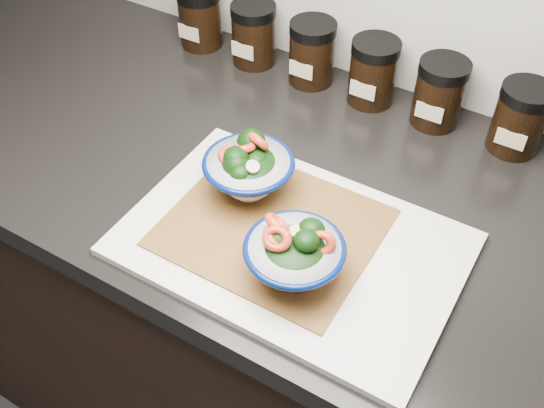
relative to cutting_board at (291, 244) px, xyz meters
The scene contains 12 objects.
cabinet 0.50m from the cutting_board, 132.63° to the left, with size 3.43×0.58×0.86m, color black.
countertop 0.17m from the cutting_board, 132.63° to the left, with size 3.50×0.60×0.04m, color black.
cutting_board is the anchor object (origin of this frame).
bamboo_mat 0.04m from the cutting_board, 169.50° to the left, with size 0.28×0.24×0.00m, color brown.
bowl_left 0.12m from the cutting_board, 153.59° to the left, with size 0.13×0.13×0.10m.
bowl_right 0.08m from the cutting_board, 58.33° to the right, with size 0.13×0.13×0.09m.
spice_jar_a 0.55m from the cutting_board, 138.09° to the left, with size 0.08×0.08×0.11m.
spice_jar_b 0.47m from the cutting_board, 128.21° to the left, with size 0.08×0.08×0.11m.
spice_jar_c 0.40m from the cutting_board, 114.61° to the left, with size 0.08×0.08×0.11m.
spice_jar_d 0.37m from the cutting_board, 97.83° to the left, with size 0.08×0.08×0.11m.
spice_jar_e 0.37m from the cutting_board, 79.62° to the left, with size 0.08×0.08×0.11m.
spice_jar_f 0.42m from the cutting_board, 61.56° to the left, with size 0.08×0.08×0.11m.
Camera 1 is at (0.38, 0.83, 1.56)m, focal length 42.00 mm.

